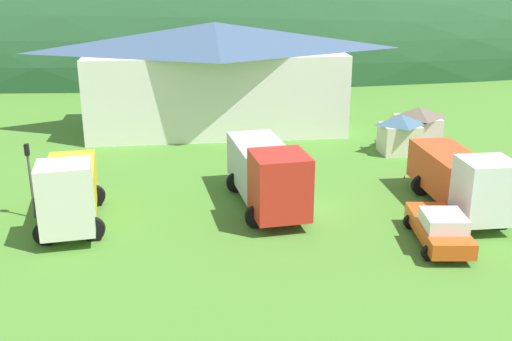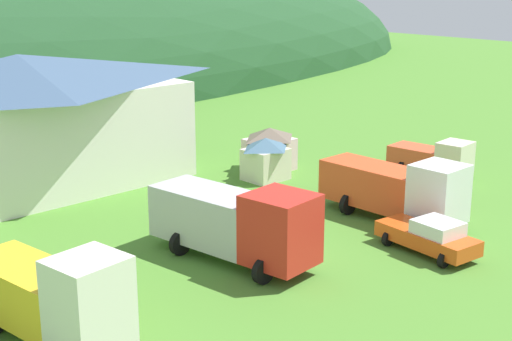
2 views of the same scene
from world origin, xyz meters
name	(u,v)px [view 1 (image 1 of 2)]	position (x,y,z in m)	size (l,w,h in m)	color
ground_plane	(296,214)	(0.00, 0.00, 0.00)	(200.00, 200.00, 0.00)	#4C842D
forested_hill_backdrop	(218,51)	(0.00, 62.08, 0.00)	(169.12, 60.00, 34.99)	#234C28
depot_building	(215,75)	(-2.92, 17.47, 4.08)	(19.97, 9.02, 7.92)	white
play_shed_cream	(400,133)	(8.66, 9.46, 1.35)	(2.61, 2.25, 2.62)	beige
play_shed_pink	(417,126)	(10.40, 10.87, 1.43)	(2.96, 2.58, 2.77)	beige
heavy_rig_striped	(69,190)	(-10.88, -0.01, 1.79)	(3.55, 7.30, 3.71)	silver
crane_truck_red	(267,173)	(-1.32, 1.08, 1.87)	(3.82, 8.35, 3.57)	red
heavy_rig_white	(461,178)	(8.21, -0.57, 1.74)	(3.17, 7.85, 3.43)	white
service_pickup_orange	(440,228)	(5.60, -4.25, 0.83)	(2.70, 5.01, 1.66)	#E05119
traffic_light_west	(30,173)	(-12.85, 1.09, 2.34)	(0.20, 0.32, 3.78)	#4C4C51
traffic_cone_near_pickup	(404,179)	(7.22, 4.40, 0.00)	(0.36, 0.36, 0.47)	orange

